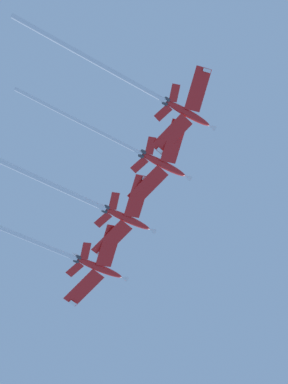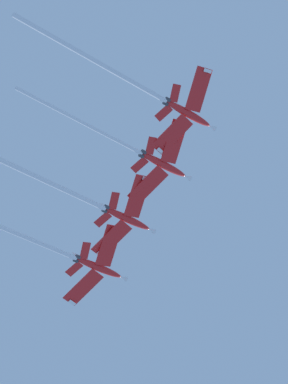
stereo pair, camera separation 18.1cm
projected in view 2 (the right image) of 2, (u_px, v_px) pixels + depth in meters
The scene contains 4 objects.
jet_far_left at pixel (63, 253), 165.18m from camera, with size 42.82×19.59×22.91m.
jet_inner_left at pixel (93, 203), 163.56m from camera, with size 38.94×19.60×21.08m.
jet_centre at pixel (143, 154), 163.66m from camera, with size 38.52×19.62×20.76m.
jet_inner_right at pixel (151, 93), 159.08m from camera, with size 43.76×19.66×22.57m.
Camera 2 is at (-5.33, -16.80, 1.56)m, focal length 75.32 mm.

